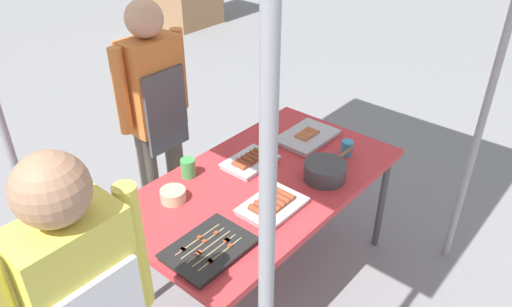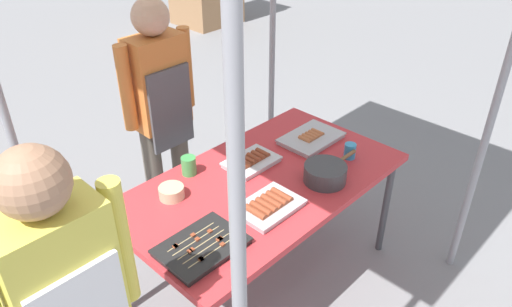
# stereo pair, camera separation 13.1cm
# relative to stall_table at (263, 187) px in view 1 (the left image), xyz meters

# --- Properties ---
(ground_plane) EXTENTS (18.00, 18.00, 0.00)m
(ground_plane) POSITION_rel_stall_table_xyz_m (0.00, 0.00, -0.70)
(ground_plane) COLOR slate
(stall_table) EXTENTS (1.60, 0.90, 0.75)m
(stall_table) POSITION_rel_stall_table_xyz_m (0.00, 0.00, 0.00)
(stall_table) COLOR #C63338
(stall_table) RESTS_ON ground
(tray_grilled_sausages) EXTENTS (0.30, 0.21, 0.05)m
(tray_grilled_sausages) POSITION_rel_stall_table_xyz_m (0.07, 0.15, 0.07)
(tray_grilled_sausages) COLOR silver
(tray_grilled_sausages) RESTS_ON stall_table
(tray_meat_skewers) EXTENTS (0.39, 0.28, 0.04)m
(tray_meat_skewers) POSITION_rel_stall_table_xyz_m (-0.59, -0.18, 0.07)
(tray_meat_skewers) COLOR black
(tray_meat_skewers) RESTS_ON stall_table
(tray_pork_links) EXTENTS (0.38, 0.27, 0.05)m
(tray_pork_links) POSITION_rel_stall_table_xyz_m (0.52, 0.07, 0.07)
(tray_pork_links) COLOR #ADADB2
(tray_pork_links) RESTS_ON stall_table
(tray_spring_rolls) EXTENTS (0.33, 0.24, 0.06)m
(tray_spring_rolls) POSITION_rel_stall_table_xyz_m (-0.17, -0.20, 0.08)
(tray_spring_rolls) COLOR #ADADB2
(tray_spring_rolls) RESTS_ON stall_table
(cooking_wok) EXTENTS (0.39, 0.23, 0.10)m
(cooking_wok) POSITION_rel_stall_table_xyz_m (0.23, -0.25, 0.11)
(cooking_wok) COLOR #38383A
(cooking_wok) RESTS_ON stall_table
(condiment_bowl) EXTENTS (0.13, 0.13, 0.06)m
(condiment_bowl) POSITION_rel_stall_table_xyz_m (-0.44, 0.23, 0.08)
(condiment_bowl) COLOR #BFB28C
(condiment_bowl) RESTS_ON stall_table
(drink_cup_near_edge) EXTENTS (0.07, 0.07, 0.09)m
(drink_cup_near_edge) POSITION_rel_stall_table_xyz_m (0.52, -0.21, 0.10)
(drink_cup_near_edge) COLOR #338CBF
(drink_cup_near_edge) RESTS_ON stall_table
(drink_cup_by_wok) EXTENTS (0.08, 0.08, 0.11)m
(drink_cup_by_wok) POSITION_rel_stall_table_xyz_m (-0.24, 0.34, 0.11)
(drink_cup_by_wok) COLOR #3F994C
(drink_cup_by_wok) RESTS_ON stall_table
(vendor_woman) EXTENTS (0.52, 0.23, 1.61)m
(vendor_woman) POSITION_rel_stall_table_xyz_m (-0.06, 0.82, 0.26)
(vendor_woman) COLOR #595147
(vendor_woman) RESTS_ON ground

